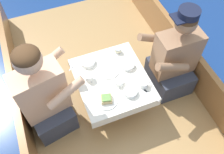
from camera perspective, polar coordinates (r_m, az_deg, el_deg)
ground_plane at (r=2.83m, az=0.40°, el=-8.55°), size 60.00×60.00×0.00m
boat_deck at (r=2.71m, az=0.41°, el=-7.23°), size 1.80×3.36×0.28m
gunwale_port at (r=2.40m, az=-19.58°, el=-9.75°), size 0.06×3.36×0.40m
gunwale_starboard at (r=2.73m, az=17.76°, el=2.38°), size 0.06×3.36×0.40m
cockpit_table at (r=2.34m, az=0.00°, el=-0.83°), size 0.65×0.73×0.36m
person_port at (r=2.21m, az=-15.21°, el=-4.47°), size 0.58×0.52×1.02m
person_starboard at (r=2.47m, az=13.89°, el=3.82°), size 0.53×0.44×1.00m
plate_sandwich at (r=2.17m, az=-1.28°, el=-5.37°), size 0.19×0.19×0.01m
plate_bread at (r=2.36m, az=-0.98°, el=1.64°), size 0.22×0.22×0.01m
sandwich at (r=2.15m, az=-1.29°, el=-5.00°), size 0.11×0.11×0.05m
bowl_port_near at (r=2.20m, az=4.23°, el=-3.39°), size 0.12×0.12×0.04m
bowl_starboard_near at (r=2.37m, az=3.62°, el=2.73°), size 0.13×0.13×0.04m
bowl_center_far at (r=2.41m, az=-5.60°, el=3.51°), size 0.14×0.14×0.04m
coffee_cup_port at (r=2.28m, az=-5.24°, el=-0.12°), size 0.10×0.07×0.06m
coffee_cup_starboard at (r=2.25m, az=1.70°, el=-1.28°), size 0.11×0.08×0.05m
coffee_cup_center at (r=2.25m, az=7.25°, el=-1.66°), size 0.10×0.07×0.06m
tin_can at (r=2.48m, az=1.38°, el=6.18°), size 0.07×0.07×0.05m
utensil_fork_port at (r=2.23m, az=8.68°, el=-3.93°), size 0.09×0.16×0.00m
utensil_spoon_center at (r=2.44m, az=-8.32°, el=3.32°), size 0.14×0.12×0.01m
utensil_knife_starboard at (r=2.46m, az=1.13°, el=4.55°), size 0.10×0.15×0.00m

